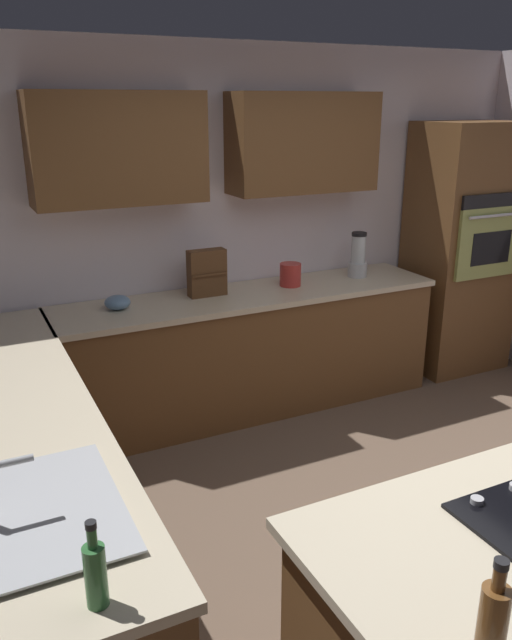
{
  "coord_description": "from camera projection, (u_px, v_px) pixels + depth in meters",
  "views": [
    {
      "loc": [
        2.0,
        2.24,
        2.2
      ],
      "look_at": [
        0.5,
        -0.82,
        1.03
      ],
      "focal_mm": 35.92,
      "sensor_mm": 36.0,
      "label": 1
    }
  ],
  "objects": [
    {
      "name": "mixing_bowl",
      "position": [
        118.0,
        302.0,
        4.21
      ],
      "size": [
        0.17,
        0.17,
        0.09
      ],
      "primitive_type": "ellipsoid",
      "color": "#668CB2",
      "rests_on": "countertop_back"
    },
    {
      "name": "lower_cabinets_back",
      "position": [
        251.0,
        354.0,
        4.73
      ],
      "size": [
        2.8,
        0.6,
        0.86
      ],
      "primitive_type": "cube",
      "color": "brown",
      "rests_on": "ground"
    },
    {
      "name": "countertop_back",
      "position": [
        251.0,
        296.0,
        4.58
      ],
      "size": [
        2.84,
        0.64,
        0.04
      ],
      "primitive_type": "cube",
      "color": "beige",
      "rests_on": "lower_cabinets_back"
    },
    {
      "name": "blender",
      "position": [
        358.0,
        258.0,
        4.97
      ],
      "size": [
        0.15,
        0.15,
        0.35
      ],
      "color": "silver",
      "rests_on": "countertop_back"
    },
    {
      "name": "oil_bottle",
      "position": [
        491.0,
        631.0,
        1.48
      ],
      "size": [
        0.07,
        0.07,
        0.34
      ],
      "color": "brown",
      "rests_on": "island_top"
    },
    {
      "name": "dish_soap_bottle",
      "position": [
        95.0,
        573.0,
        1.71
      ],
      "size": [
        0.06,
        0.06,
        0.27
      ],
      "color": "#336B38",
      "rests_on": "countertop_side"
    },
    {
      "name": "lower_cabinets_side",
      "position": [
        30.0,
        497.0,
        3.02
      ],
      "size": [
        0.6,
        2.9,
        0.86
      ],
      "primitive_type": "cube",
      "color": "brown",
      "rests_on": "ground"
    },
    {
      "name": "ground_plane",
      "position": [
        406.0,
        532.0,
        3.45
      ],
      "size": [
        14.0,
        14.0,
        0.0
      ],
      "primitive_type": "plane",
      "color": "brown"
    },
    {
      "name": "wall_back",
      "position": [
        235.0,
        209.0,
        4.69
      ],
      "size": [
        6.0,
        0.44,
        2.6
      ],
      "color": "silver",
      "rests_on": "ground"
    },
    {
      "name": "kettle",
      "position": [
        290.0,
        275.0,
        4.74
      ],
      "size": [
        0.16,
        0.16,
        0.17
      ],
      "primitive_type": "cylinder",
      "color": "red",
      "rests_on": "countertop_back"
    },
    {
      "name": "wall_oven",
      "position": [
        461.0,
        249.0,
        5.34
      ],
      "size": [
        0.8,
        0.66,
        2.05
      ],
      "color": "brown",
      "rests_on": "ground"
    },
    {
      "name": "countertop_side",
      "position": [
        19.0,
        411.0,
        2.87
      ],
      "size": [
        0.64,
        2.94,
        0.04
      ],
      "primitive_type": "cube",
      "color": "beige",
      "rests_on": "lower_cabinets_side"
    },
    {
      "name": "spice_rack",
      "position": [
        207.0,
        273.0,
        4.47
      ],
      "size": [
        0.27,
        0.11,
        0.33
      ],
      "color": "brown",
      "rests_on": "countertop_back"
    },
    {
      "name": "sink_unit",
      "position": [
        47.0,
        509.0,
        2.12
      ],
      "size": [
        0.46,
        0.7,
        0.23
      ],
      "color": "#515456",
      "rests_on": "countertop_side"
    }
  ]
}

